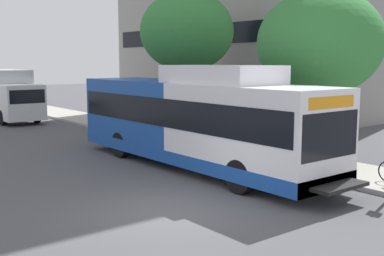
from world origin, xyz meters
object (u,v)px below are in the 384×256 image
object	(u,v)px
transit_bus	(195,120)
street_tree_mid_block	(187,32)
street_tree_near_stop	(320,43)
box_truck_background	(7,94)

from	to	relation	value
transit_bus	street_tree_mid_block	distance (m)	7.67
transit_bus	street_tree_near_stop	bearing A→B (deg)	-23.45
transit_bus	street_tree_near_stop	xyz separation A→B (m)	(4.42, -1.92, 2.74)
street_tree_near_stop	street_tree_mid_block	size ratio (longest dim) A/B	0.90
transit_bus	box_truck_background	size ratio (longest dim) A/B	1.75
box_truck_background	street_tree_near_stop	bearing A→B (deg)	-75.65
transit_bus	box_truck_background	bearing A→B (deg)	92.37
transit_bus	box_truck_background	distance (m)	18.35
transit_bus	street_tree_mid_block	xyz separation A→B (m)	(3.94, 5.57, 3.51)
street_tree_near_stop	box_truck_background	world-z (taller)	street_tree_near_stop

